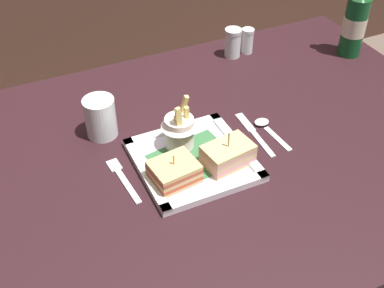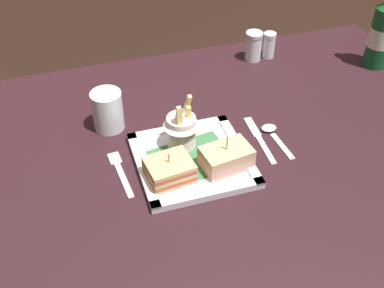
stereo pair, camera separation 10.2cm
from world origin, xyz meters
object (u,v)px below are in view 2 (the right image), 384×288
Objects in this scene: square_plate at (192,160)px; pepper_shaker at (269,47)px; beer_bottle at (382,32)px; fork at (120,171)px; sandwich_half_right at (226,157)px; fries_cup at (181,126)px; salt_shaker at (253,48)px; knife at (259,137)px; spoon at (272,132)px; water_glass at (108,113)px; dining_table at (192,189)px; sandwich_half_left at (169,170)px.

pepper_shaker reaches higher than square_plate.
pepper_shaker is (-0.26, 0.13, -0.07)m from beer_bottle.
sandwich_half_right is at bearing -15.33° from fork.
fries_cup is (-0.01, 0.05, 0.05)m from square_plate.
salt_shaker is (0.23, 0.39, 0.00)m from sandwich_half_right.
salt_shaker is at bearing 69.59° from knife.
fries_cup is at bearing 176.10° from spoon.
salt_shaker reaches higher than knife.
square_plate is 2.13× the size of sandwich_half_right.
square_plate reaches higher than knife.
salt_shaker is at bearing 22.98° from water_glass.
dining_table is 11.25× the size of fries_cup.
pepper_shaker is at bearing 20.95° from water_glass.
water_glass reaches higher than fork.
sandwich_half_right is 0.22m from fork.
fries_cup reaches higher than square_plate.
water_glass is at bearing 129.98° from square_plate.
salt_shaker is (0.43, 0.18, -0.00)m from water_glass.
water_glass reaches higher than square_plate.
sandwich_half_right is at bearing 0.00° from sandwich_half_left.
sandwich_half_left is 0.52m from salt_shaker.
knife reaches higher than dining_table.
salt_shaker is (-0.30, 0.13, -0.06)m from beer_bottle.
dining_table is 0.12m from square_plate.
sandwich_half_right reaches higher than knife.
water_glass is 0.65× the size of fork.
dining_table is at bearing -177.25° from knife.
sandwich_half_right is at bearing -151.25° from spoon.
fries_cup is 0.46m from pepper_shaker.
sandwich_half_left is at bearing -32.51° from fork.
water_glass reaches higher than sandwich_half_right.
dining_table is 5.18× the size of beer_bottle.
fries_cup reaches higher than salt_shaker.
salt_shaker is (0.29, 0.30, -0.03)m from fries_cup.
square_plate is 0.08m from fries_cup.
beer_bottle reaches higher than sandwich_half_right.
knife is 0.36m from pepper_shaker.
beer_bottle is 0.47m from knife.
sandwich_half_right is (0.05, -0.07, 0.14)m from dining_table.
water_glass is 1.30× the size of pepper_shaker.
spoon is (0.03, 0.00, 0.00)m from knife.
pepper_shaker is at bearing 41.77° from fries_cup.
spoon is 1.52× the size of salt_shaker.
sandwich_half_right reaches higher than pepper_shaker.
pepper_shaker is (0.05, 0.00, -0.00)m from salt_shaker.
water_glass is 0.47m from salt_shaker.
pepper_shaker is at bearing 34.93° from fork.
beer_bottle is at bearing 22.51° from sandwich_half_left.
pepper_shaker is (0.48, 0.18, -0.01)m from water_glass.
spoon is (0.35, 0.02, 0.00)m from fork.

